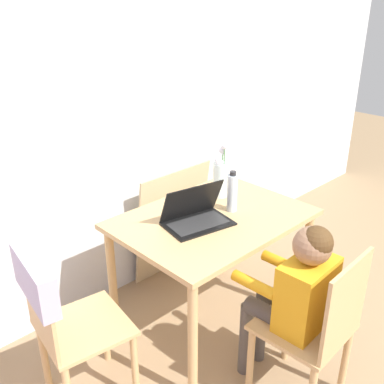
# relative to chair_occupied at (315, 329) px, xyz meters

# --- Properties ---
(wall_back) EXTENTS (6.40, 0.05, 2.50)m
(wall_back) POSITION_rel_chair_occupied_xyz_m (-0.17, 1.47, 0.80)
(wall_back) COLOR silver
(wall_back) RESTS_ON ground_plane
(dining_table) EXTENTS (1.06, 0.77, 0.75)m
(dining_table) POSITION_rel_chair_occupied_xyz_m (0.07, 0.75, 0.20)
(dining_table) COLOR tan
(dining_table) RESTS_ON ground_plane
(chair_occupied) EXTENTS (0.42, 0.42, 0.88)m
(chair_occupied) POSITION_rel_chair_occupied_xyz_m (0.00, 0.00, 0.00)
(chair_occupied) COLOR tan
(chair_occupied) RESTS_ON ground_plane
(chair_spare) EXTENTS (0.48, 0.45, 0.89)m
(chair_spare) POSITION_rel_chair_occupied_xyz_m (-0.88, 0.81, 0.14)
(chair_spare) COLOR tan
(chair_spare) RESTS_ON ground_plane
(person_seated) EXTENTS (0.32, 0.43, 0.98)m
(person_seated) POSITION_rel_chair_occupied_xyz_m (-0.01, 0.12, 0.17)
(person_seated) COLOR orange
(person_seated) RESTS_ON ground_plane
(laptop) EXTENTS (0.40, 0.30, 0.22)m
(laptop) POSITION_rel_chair_occupied_xyz_m (-0.05, 0.76, 0.35)
(laptop) COLOR black
(laptop) RESTS_ON dining_table
(flower_vase) EXTENTS (0.09, 0.09, 0.35)m
(flower_vase) POSITION_rel_chair_occupied_xyz_m (0.31, 0.91, 0.43)
(flower_vase) COLOR silver
(flower_vase) RESTS_ON dining_table
(water_bottle) EXTENTS (0.06, 0.06, 0.24)m
(water_bottle) POSITION_rel_chair_occupied_xyz_m (0.21, 0.73, 0.41)
(water_bottle) COLOR silver
(water_bottle) RESTS_ON dining_table
(cardboard_panel) EXTENTS (0.62, 0.13, 0.81)m
(cardboard_panel) POSITION_rel_chair_occupied_xyz_m (0.29, 1.35, -0.05)
(cardboard_panel) COLOR tan
(cardboard_panel) RESTS_ON ground_plane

